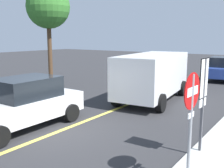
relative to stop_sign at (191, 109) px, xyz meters
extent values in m
plane|color=#2D2D30|center=(0.71, 4.44, -1.60)|extent=(80.00, 80.00, 0.00)
cube|color=#E0D14C|center=(3.71, 4.44, -1.59)|extent=(28.00, 0.16, 0.01)
cylinder|color=gray|center=(0.00, 0.00, -0.45)|extent=(0.07, 0.07, 2.30)
cylinder|color=red|center=(0.00, 0.00, 0.36)|extent=(0.76, 0.06, 0.76)
cube|color=white|center=(0.00, 0.00, 0.36)|extent=(0.53, 0.05, 0.18)
cube|color=white|center=(0.00, 0.00, -0.14)|extent=(0.28, 0.04, 0.11)
cube|color=#4C4C51|center=(1.37, 0.18, -0.35)|extent=(0.06, 0.06, 2.50)
cube|color=white|center=(1.37, 0.18, 0.43)|extent=(0.50, 0.04, 0.95)
cube|color=black|center=(1.37, 0.18, 0.43)|extent=(0.54, 0.04, 0.99)
cube|color=white|center=(1.37, 0.18, -0.19)|extent=(0.45, 0.04, 0.20)
cube|color=white|center=(6.10, 3.95, -0.31)|extent=(5.41, 2.63, 1.82)
cube|color=black|center=(4.04, 3.69, 0.09)|extent=(0.39, 1.85, 0.80)
cylinder|color=black|center=(4.47, 2.74, -1.22)|extent=(0.79, 0.35, 0.76)
cylinder|color=black|center=(4.22, 4.72, -1.22)|extent=(0.79, 0.35, 0.76)
cylinder|color=black|center=(7.98, 3.18, -1.22)|extent=(0.79, 0.35, 0.76)
cylinder|color=black|center=(7.73, 5.17, -1.22)|extent=(0.79, 0.35, 0.76)
cube|color=#2D479E|center=(14.38, 2.64, -0.95)|extent=(4.21, 2.27, 0.65)
cube|color=black|center=(14.18, 2.62, -0.30)|extent=(2.10, 1.82, 0.65)
cylinder|color=black|center=(15.64, 3.71, -1.28)|extent=(0.66, 0.29, 0.64)
cylinder|color=black|center=(12.91, 3.41, -1.28)|extent=(0.66, 0.29, 0.64)
cube|color=white|center=(0.07, 5.71, -0.94)|extent=(4.21, 1.75, 0.68)
cube|color=black|center=(0.28, 5.71, -0.26)|extent=(2.02, 1.53, 0.68)
cylinder|color=black|center=(1.51, 4.85, -1.28)|extent=(0.64, 0.22, 0.64)
cylinder|color=black|center=(1.50, 6.59, -1.28)|extent=(0.64, 0.22, 0.64)
cylinder|color=#513823|center=(5.16, 10.00, 0.39)|extent=(0.24, 0.24, 3.98)
sphere|color=#387A2D|center=(5.16, 10.00, 3.04)|extent=(2.41, 2.41, 2.41)
camera|label=1|loc=(-5.18, -1.73, 1.45)|focal=42.76mm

